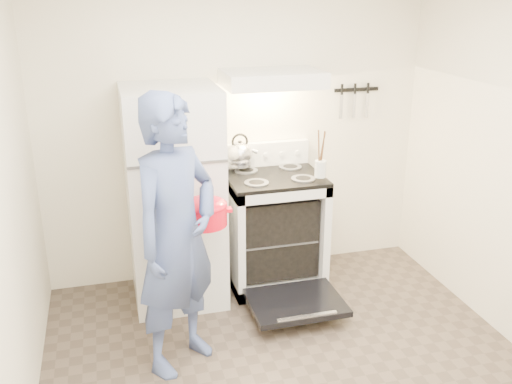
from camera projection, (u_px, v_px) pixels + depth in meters
back_wall at (237, 131)px, 4.71m from camera, size 3.20×0.02×2.50m
refrigerator at (174, 197)px, 4.38m from camera, size 0.70×0.70×1.70m
stove_body at (274, 231)px, 4.74m from camera, size 0.76×0.65×0.92m
cooktop at (274, 177)px, 4.58m from camera, size 0.76×0.65×0.03m
backsplash at (264, 154)px, 4.80m from camera, size 0.76×0.07×0.20m
oven_door at (296, 302)px, 4.31m from camera, size 0.70×0.54×0.04m
oven_rack at (273, 233)px, 4.75m from camera, size 0.60×0.52×0.01m
range_hood at (272, 79)px, 4.38m from camera, size 0.76×0.50×0.12m
knife_strip at (356, 90)px, 4.85m from camera, size 0.40×0.02×0.03m
pizza_stone at (261, 231)px, 4.76m from camera, size 0.32×0.32×0.02m
tea_kettle at (240, 152)px, 4.66m from camera, size 0.25×0.21×0.31m
utensil_jar at (320, 169)px, 4.42m from camera, size 0.10×0.10×0.13m
person at (177, 237)px, 3.55m from camera, size 0.79×0.75×1.82m
dutch_oven at (204, 215)px, 3.85m from camera, size 0.38×0.31×0.24m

